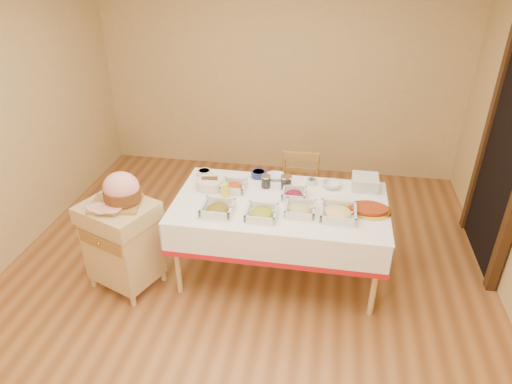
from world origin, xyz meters
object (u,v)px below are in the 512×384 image
preserve_jar_right (286,183)px  preserve_jar_left (266,182)px  butcher_cart (122,241)px  dining_chair (299,196)px  brass_platter (369,210)px  plate_stack (365,182)px  dining_table (280,217)px  mustard_bottle (225,190)px  bread_basket (210,184)px  ham_on_board (121,191)px

preserve_jar_right → preserve_jar_left: bearing=179.5°
butcher_cart → dining_chair: bearing=36.6°
butcher_cart → brass_platter: (2.05, 0.35, 0.32)m
plate_stack → dining_table: bearing=-152.5°
preserve_jar_left → mustard_bottle: 0.41m
dining_table → bread_basket: size_ratio=7.66×
dining_table → preserve_jar_left: size_ratio=16.14×
dining_table → dining_chair: bearing=80.5°
dining_table → plate_stack: bearing=27.5°
dining_table → preserve_jar_right: size_ratio=14.29×
ham_on_board → plate_stack: ham_on_board is taller
butcher_cart → mustard_bottle: 0.98m
bread_basket → brass_platter: 1.40m
ham_on_board → preserve_jar_right: size_ratio=3.32×
dining_table → dining_chair: dining_chair is taller
dining_chair → preserve_jar_left: (-0.27, -0.43, 0.36)m
dining_table → mustard_bottle: 0.54m
mustard_bottle → plate_stack: (1.20, 0.39, -0.02)m
butcher_cart → dining_chair: size_ratio=0.94×
preserve_jar_left → mustard_bottle: (-0.32, -0.25, 0.03)m
butcher_cart → ham_on_board: (0.04, 0.03, 0.47)m
plate_stack → brass_platter: (0.02, -0.42, -0.03)m
dining_chair → bread_basket: 1.00m
preserve_jar_left → mustard_bottle: size_ratio=0.65×
dining_chair → ham_on_board: (-1.38, -1.02, 0.49)m
dining_table → dining_chair: size_ratio=2.09×
preserve_jar_left → dining_table: bearing=-55.3°
preserve_jar_right → brass_platter: size_ratio=0.35×
bread_basket → brass_platter: size_ratio=0.65×
preserve_jar_left → preserve_jar_right: size_ratio=0.89×
butcher_cart → ham_on_board: ham_on_board is taller
ham_on_board → dining_chair: bearing=36.5°
dining_table → preserve_jar_right: bearing=84.8°
dining_chair → preserve_jar_right: 0.57m
ham_on_board → mustard_bottle: size_ratio=2.44×
preserve_jar_right → brass_platter: bearing=-21.2°
bread_basket → butcher_cart: bearing=-141.4°
ham_on_board → plate_stack: 2.12m
dining_table → mustard_bottle: mustard_bottle is taller
butcher_cart → ham_on_board: bearing=38.1°
dining_chair → brass_platter: size_ratio=2.37×
dining_chair → preserve_jar_left: bearing=-122.3°
dining_chair → bread_basket: bearing=-145.2°
butcher_cart → mustard_bottle: mustard_bottle is taller
butcher_cart → bread_basket: size_ratio=3.45×
dining_table → ham_on_board: bearing=-164.3°
dining_chair → plate_stack: size_ratio=3.75×
plate_stack → brass_platter: 0.42m
bread_basket → preserve_jar_left: bearing=11.8°
butcher_cart → preserve_jar_left: size_ratio=7.27×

